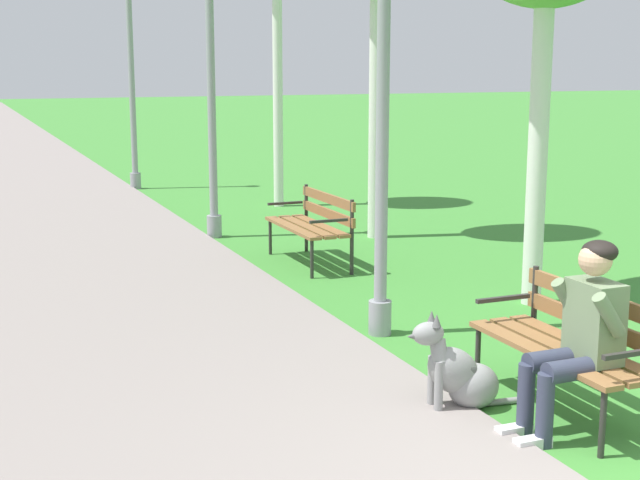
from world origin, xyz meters
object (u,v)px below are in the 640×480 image
person_seated_on_near_bench (580,331)px  lamp_post_near (383,95)px  park_bench_near (573,338)px  park_bench_mid (314,221)px  dog_grey (460,373)px  lamp_post_mid (211,63)px  lamp_post_far (131,63)px

person_seated_on_near_bench → lamp_post_near: (-0.20, 2.41, 1.39)m
park_bench_near → lamp_post_near: lamp_post_near is taller
person_seated_on_near_bench → lamp_post_near: bearing=94.8°
park_bench_mid → dog_grey: park_bench_mid is taller
park_bench_near → person_seated_on_near_bench: 0.42m
person_seated_on_near_bench → park_bench_near: bearing=57.3°
dog_grey → park_bench_near: bearing=-23.5°
park_bench_near → lamp_post_mid: 7.24m
dog_grey → lamp_post_near: bearing=81.2°
park_bench_mid → person_seated_on_near_bench: 5.27m
person_seated_on_near_bench → lamp_post_mid: lamp_post_mid is taller
park_bench_near → dog_grey: park_bench_near is taller
lamp_post_far → lamp_post_mid: bearing=-89.5°
lamp_post_far → park_bench_near: bearing=-87.4°
lamp_post_near → lamp_post_mid: 4.90m
person_seated_on_near_bench → dog_grey: person_seated_on_near_bench is taller
lamp_post_far → park_bench_mid: bearing=-84.8°
dog_grey → lamp_post_near: (0.28, 1.79, 1.81)m
dog_grey → lamp_post_near: lamp_post_near is taller
park_bench_near → lamp_post_mid: lamp_post_mid is taller
person_seated_on_near_bench → lamp_post_near: lamp_post_near is taller
park_bench_mid → lamp_post_near: (-0.53, -2.85, 1.55)m
park_bench_mid → park_bench_near: bearing=-91.3°
person_seated_on_near_bench → lamp_post_near: 2.79m
park_bench_near → lamp_post_near: bearing=101.1°
person_seated_on_near_bench → lamp_post_far: size_ratio=0.28×
park_bench_near → park_bench_mid: size_ratio=1.00×
lamp_post_near → park_bench_near: bearing=-78.9°
park_bench_mid → dog_grey: 4.71m
dog_grey → lamp_post_mid: (0.18, 6.68, 2.08)m
park_bench_near → lamp_post_far: size_ratio=0.33×
park_bench_near → person_seated_on_near_bench: bearing=-122.7°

